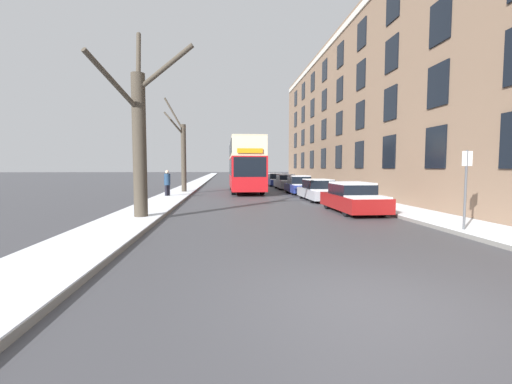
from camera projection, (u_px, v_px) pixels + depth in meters
The scene contains 14 objects.
ground_plane at pixel (376, 304), 5.06m from camera, with size 320.00×320.00×0.00m, color #424247.
sidewalk_left at pixel (203, 179), 57.17m from camera, with size 2.17×130.00×0.16m.
sidewalk_right at pixel (271, 179), 58.22m from camera, with size 2.17×130.00×0.16m.
terrace_facade_right at pixel (395, 111), 27.25m from camera, with size 9.10×42.71×13.10m.
bare_tree_left_0 at pixel (139, 136), 12.84m from camera, with size 3.36×3.64×7.48m.
bare_tree_left_1 at pixel (182, 154), 26.69m from camera, with size 1.78×1.64×7.43m.
double_decker_bus at pixel (245, 163), 28.54m from camera, with size 2.52×10.56×4.31m.
parked_car_0 at pixel (353, 198), 15.50m from camera, with size 1.77×4.42×1.36m.
parked_car_1 at pixel (319, 191), 21.14m from camera, with size 1.74×4.56×1.31m.
parked_car_2 at pixel (299, 185), 26.63m from camera, with size 1.71×4.06×1.42m.
parked_car_3 at pixel (286, 182), 32.48m from camera, with size 1.68×4.52×1.41m.
parked_car_4 at pixel (276, 180), 38.41m from camera, with size 1.89×4.47×1.40m.
pedestrian_left_sidewalk at pixel (167, 183), 22.74m from camera, with size 0.41×0.41×1.86m.
street_sign_post at pixel (466, 186), 10.22m from camera, with size 0.32×0.07×2.54m.
Camera 1 is at (-2.22, -4.74, 2.01)m, focal length 24.00 mm.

